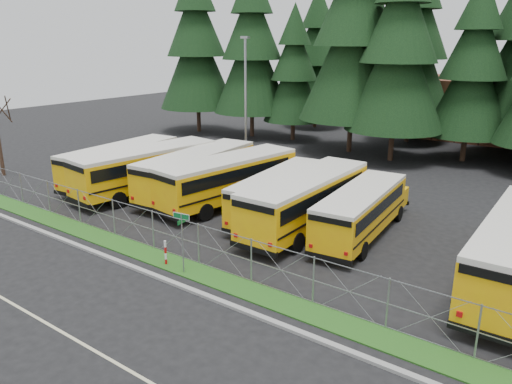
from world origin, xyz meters
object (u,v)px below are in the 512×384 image
street_sign (182,230)px  striped_bollard (166,253)px  bus_4 (283,194)px  bus_6 (363,212)px  bus_5 (310,201)px  bus_1 (152,170)px  light_standard (246,97)px  bus_0 (125,165)px  bus_2 (201,173)px  bus_3 (233,180)px

street_sign → striped_bollard: bearing=174.1°
bus_4 → street_sign: 8.88m
bus_6 → street_sign: size_ratio=3.52×
bus_5 → bus_1: bearing=-178.0°
striped_bollard → bus_5: bearing=70.8°
bus_6 → light_standard: (-14.63, 9.04, 4.20)m
bus_1 → striped_bollard: 11.75m
bus_0 → striped_bollard: size_ratio=9.10×
bus_0 → bus_2: size_ratio=0.96×
bus_3 → bus_5: 6.07m
striped_bollard → bus_1: bearing=140.5°
bus_3 → bus_6: (8.85, -0.21, -0.20)m
bus_0 → light_standard: 11.22m
bus_0 → bus_4: size_ratio=1.08×
bus_2 → striped_bollard: size_ratio=9.46×
bus_3 → bus_1: bearing=-158.3°
street_sign → bus_1: bearing=143.6°
bus_3 → striped_bollard: size_ratio=9.54×
bus_0 → bus_4: 12.76m
bus_0 → bus_1: size_ratio=0.93×
bus_5 → bus_4: bearing=161.8°
bus_2 → bus_5: bearing=-10.4°
bus_6 → striped_bollard: (-5.64, -8.66, -0.70)m
bus_3 → striped_bollard: 9.48m
bus_1 → striped_bollard: bus_1 is taller
bus_2 → bus_3: bus_3 is taller
bus_0 → bus_2: 6.19m
bus_6 → bus_5: bearing=-173.1°
bus_3 → street_sign: bearing=-55.7°
light_standard → bus_6: bearing=-31.7°
bus_3 → bus_5: bus_3 is taller
bus_0 → street_sign: size_ratio=3.89×
bus_1 → bus_5: (11.84, 0.58, -0.04)m
bus_1 → light_standard: 10.98m
bus_1 → bus_6: size_ratio=1.19×
bus_2 → street_sign: 11.67m
bus_1 → light_standard: light_standard is taller
bus_3 → striped_bollard: bearing=-62.1°
bus_5 → street_sign: size_ratio=4.07×
street_sign → striped_bollard: 1.90m
bus_5 → street_sign: bus_5 is taller
bus_0 → bus_5: bearing=-3.3°
bus_5 → bus_3: bearing=171.2°
bus_5 → light_standard: (-11.79, 9.66, 4.00)m
bus_4 → light_standard: size_ratio=1.00×
striped_bollard → bus_0: bearing=147.4°
bus_4 → bus_5: size_ratio=0.89×
bus_5 → light_standard: size_ratio=1.13×
striped_bollard → bus_4: bearing=85.7°
bus_0 → bus_3: size_ratio=0.95×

